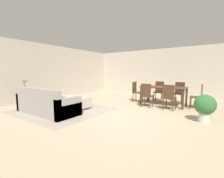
{
  "coord_description": "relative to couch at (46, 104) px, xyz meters",
  "views": [
    {
      "loc": [
        2.47,
        -4.09,
        1.36
      ],
      "look_at": [
        -1.33,
        1.45,
        0.62
      ],
      "focal_mm": 24.67,
      "sensor_mm": 36.0,
      "label": 1
    }
  ],
  "objects": [
    {
      "name": "ottoman_table",
      "position": [
        0.2,
        1.13,
        -0.05
      ],
      "size": [
        1.19,
        0.48,
        0.43
      ],
      "color": "#B7AD9E",
      "rests_on": "ground_plane"
    },
    {
      "name": "dining_chair_far_left",
      "position": [
        2.39,
        4.32,
        0.23
      ],
      "size": [
        0.43,
        0.43,
        0.92
      ],
      "color": "#422B1C",
      "rests_on": "ground_plane"
    },
    {
      "name": "dining_chair_far_right",
      "position": [
        3.28,
        4.3,
        0.23
      ],
      "size": [
        0.43,
        0.43,
        0.92
      ],
      "color": "#422B1C",
      "rests_on": "ground_plane"
    },
    {
      "name": "wall_left",
      "position": [
        -2.34,
        1.7,
        1.06
      ],
      "size": [
        0.12,
        11.0,
        2.7
      ],
      "primitive_type": "cube",
      "color": "#BCB2A0",
      "rests_on": "ground_plane"
    },
    {
      "name": "vase_centerpiece",
      "position": [
        2.87,
        3.5,
        0.58
      ],
      "size": [
        0.08,
        0.08,
        0.22
      ],
      "primitive_type": "cylinder",
      "color": "silver",
      "rests_on": "dining_table"
    },
    {
      "name": "dining_table",
      "position": [
        2.82,
        3.52,
        0.38
      ],
      "size": [
        1.75,
        0.92,
        0.76
      ],
      "color": "#422B1C",
      "rests_on": "ground_plane"
    },
    {
      "name": "side_table",
      "position": [
        -1.44,
        0.05,
        0.14
      ],
      "size": [
        0.4,
        0.4,
        0.54
      ],
      "color": "brown",
      "rests_on": "ground_plane"
    },
    {
      "name": "dining_chair_head_west",
      "position": [
        1.59,
        3.52,
        0.23
      ],
      "size": [
        0.42,
        0.42,
        0.92
      ],
      "color": "#422B1C",
      "rests_on": "ground_plane"
    },
    {
      "name": "area_rug",
      "position": [
        0.1,
        0.59,
        -0.29
      ],
      "size": [
        3.0,
        2.8,
        0.01
      ],
      "primitive_type": "cube",
      "color": "gray",
      "rests_on": "ground_plane"
    },
    {
      "name": "potted_plant",
      "position": [
        4.4,
        1.87,
        0.16
      ],
      "size": [
        0.55,
        0.55,
        0.77
      ],
      "color": "beige",
      "rests_on": "ground_plane"
    },
    {
      "name": "dining_chair_near_left",
      "position": [
        2.4,
        2.73,
        0.23
      ],
      "size": [
        0.41,
        0.41,
        0.92
      ],
      "color": "#422B1C",
      "rests_on": "ground_plane"
    },
    {
      "name": "dining_chair_near_right",
      "position": [
        3.25,
        2.71,
        0.23
      ],
      "size": [
        0.42,
        0.42,
        0.92
      ],
      "color": "#422B1C",
      "rests_on": "ground_plane"
    },
    {
      "name": "couch",
      "position": [
        0.0,
        0.0,
        0.0
      ],
      "size": [
        2.29,
        0.93,
        0.86
      ],
      "color": "gray",
      "rests_on": "ground_plane"
    },
    {
      "name": "table_lamp",
      "position": [
        -1.44,
        0.05,
        0.66
      ],
      "size": [
        0.26,
        0.26,
        0.52
      ],
      "color": "brown",
      "rests_on": "side_table"
    },
    {
      "name": "dining_chair_head_east",
      "position": [
        4.1,
        3.55,
        0.23
      ],
      "size": [
        0.42,
        0.42,
        0.92
      ],
      "color": "#422B1C",
      "rests_on": "ground_plane"
    },
    {
      "name": "ground_plane",
      "position": [
        2.16,
        1.2,
        -0.29
      ],
      "size": [
        10.8,
        10.8,
        0.0
      ],
      "primitive_type": "plane",
      "color": "tan"
    },
    {
      "name": "wall_back",
      "position": [
        2.16,
        6.2,
        1.06
      ],
      "size": [
        9.0,
        0.12,
        2.7
      ],
      "primitive_type": "cube",
      "color": "#BCB2A0",
      "rests_on": "ground_plane"
    }
  ]
}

